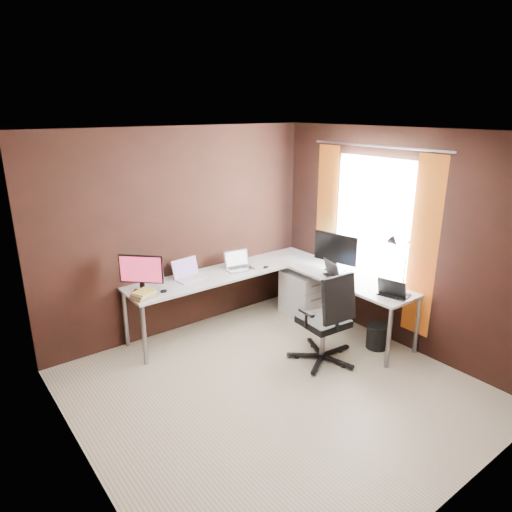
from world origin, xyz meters
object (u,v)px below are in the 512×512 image
(laptop_silver, at_px, (238,265))
(laptop_white, at_px, (188,274))
(monitor_left, at_px, (141,272))
(wastebasket, at_px, (377,336))
(desk_lamp, at_px, (397,257))
(monitor_right, at_px, (336,250))
(book_stack, at_px, (144,295))
(drawer_pedestal, at_px, (302,293))
(laptop_black_big, at_px, (336,274))
(office_chair, at_px, (325,335))
(laptop_black_small, at_px, (393,292))

(laptop_silver, bearing_deg, laptop_white, -176.89)
(monitor_left, xyz_separation_m, wastebasket, (2.17, -1.58, -0.83))
(monitor_left, distance_m, desk_lamp, 2.80)
(desk_lamp, bearing_deg, monitor_right, 110.03)
(book_stack, bearing_deg, wastebasket, -32.61)
(drawer_pedestal, distance_m, laptop_silver, 1.00)
(laptop_black_big, height_order, desk_lamp, desk_lamp)
(wastebasket, bearing_deg, office_chair, 166.37)
(laptop_black_small, height_order, office_chair, office_chair)
(monitor_left, height_order, office_chair, monitor_left)
(laptop_silver, height_order, laptop_black_small, laptop_silver)
(monitor_left, bearing_deg, book_stack, -65.97)
(drawer_pedestal, xyz_separation_m, laptop_black_small, (0.03, -1.41, 0.48))
(laptop_silver, height_order, laptop_black_big, same)
(monitor_right, bearing_deg, monitor_left, 57.23)
(laptop_black_big, relative_size, wastebasket, 1.40)
(laptop_black_big, bearing_deg, office_chair, 144.33)
(laptop_black_big, distance_m, office_chair, 0.84)
(monitor_right, distance_m, office_chair, 1.18)
(laptop_black_big, bearing_deg, laptop_silver, 54.75)
(laptop_silver, bearing_deg, wastebasket, -51.90)
(laptop_silver, bearing_deg, monitor_left, -170.66)
(desk_lamp, bearing_deg, laptop_white, 152.00)
(monitor_left, distance_m, laptop_black_small, 2.77)
(monitor_left, height_order, laptop_white, monitor_left)
(laptop_white, xyz_separation_m, laptop_black_small, (1.51, -1.84, -0.00))
(laptop_black_small, xyz_separation_m, desk_lamp, (0.08, 0.05, 0.37))
(laptop_silver, bearing_deg, monitor_right, -32.59)
(book_stack, bearing_deg, monitor_right, -16.30)
(desk_lamp, bearing_deg, laptop_silver, 138.18)
(monitor_left, height_order, wastebasket, monitor_left)
(drawer_pedestal, relative_size, office_chair, 0.57)
(monitor_left, xyz_separation_m, laptop_silver, (1.31, -0.00, -0.19))
(laptop_white, height_order, wastebasket, laptop_white)
(office_chair, xyz_separation_m, wastebasket, (0.70, -0.17, -0.17))
(book_stack, height_order, wastebasket, book_stack)
(monitor_left, bearing_deg, laptop_black_big, 18.53)
(laptop_silver, bearing_deg, drawer_pedestal, -14.94)
(laptop_black_big, height_order, book_stack, laptop_black_big)
(monitor_right, distance_m, wastebasket, 1.15)
(drawer_pedestal, xyz_separation_m, laptop_silver, (-0.80, 0.36, 0.48))
(laptop_silver, relative_size, wastebasket, 1.31)
(laptop_silver, distance_m, wastebasket, 1.91)
(laptop_black_big, bearing_deg, monitor_right, -25.06)
(monitor_left, bearing_deg, laptop_white, 51.56)
(monitor_right, bearing_deg, laptop_white, 48.26)
(monitor_left, relative_size, office_chair, 0.41)
(monitor_left, distance_m, laptop_white, 0.65)
(laptop_black_big, height_order, office_chair, office_chair)
(drawer_pedestal, xyz_separation_m, laptop_white, (-1.48, 0.43, 0.48))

